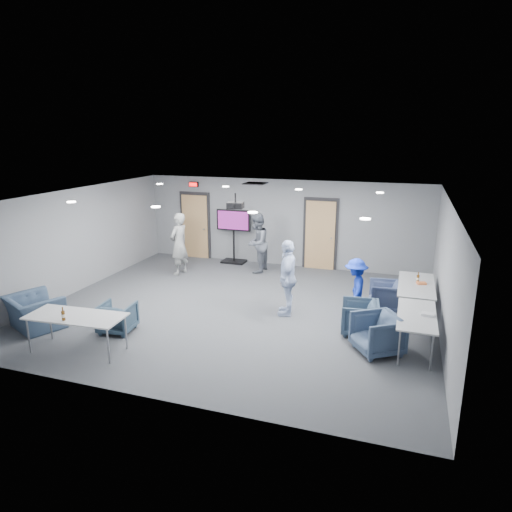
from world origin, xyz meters
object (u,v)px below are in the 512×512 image
(person_b, at_px, (257,243))
(projector, at_px, (235,205))
(chair_right_c, at_px, (377,334))
(table_right_b, at_px, (417,317))
(chair_right_a, at_px, (386,296))
(chair_front_b, at_px, (35,312))
(table_front_left, at_px, (76,318))
(bottle_front, at_px, (63,315))
(chair_right_b, at_px, (360,317))
(person_a, at_px, (179,244))
(person_c, at_px, (288,278))
(person_d, at_px, (355,289))
(table_right_a, at_px, (416,286))
(chair_front_a, at_px, (117,317))
(tv_stand, at_px, (234,233))
(bottle_right, at_px, (418,278))

(person_b, height_order, projector, projector)
(chair_right_c, xyz_separation_m, table_right_b, (0.69, 0.35, 0.30))
(chair_right_a, relative_size, chair_front_b, 0.69)
(table_front_left, relative_size, bottle_front, 7.36)
(chair_right_b, distance_m, chair_front_b, 6.94)
(person_a, relative_size, bottle_front, 7.04)
(chair_right_c, bearing_deg, table_right_b, 82.83)
(chair_right_b, bearing_deg, person_a, -120.92)
(person_c, relative_size, chair_right_a, 2.31)
(projector, bearing_deg, person_d, -11.98)
(chair_right_a, relative_size, table_right_a, 0.40)
(person_b, height_order, chair_right_b, person_b)
(chair_front_a, relative_size, projector, 1.68)
(chair_front_a, height_order, chair_front_b, chair_front_b)
(chair_right_b, bearing_deg, person_d, -172.27)
(table_front_left, bearing_deg, person_a, 91.38)
(person_c, bearing_deg, table_front_left, -57.78)
(person_a, xyz_separation_m, chair_right_b, (5.53, -2.54, -0.57))
(chair_right_c, height_order, chair_front_b, chair_right_c)
(person_d, xyz_separation_m, table_front_left, (-4.85, -3.35, -0.01))
(chair_right_b, bearing_deg, table_front_left, -69.52)
(chair_front_a, xyz_separation_m, projector, (1.70, 2.59, 2.09))
(chair_front_b, bearing_deg, person_b, -96.35)
(chair_right_b, bearing_deg, chair_front_b, -79.99)
(person_b, bearing_deg, chair_right_a, 65.88)
(chair_right_a, distance_m, chair_front_b, 7.90)
(person_c, height_order, table_front_left, person_c)
(projector, bearing_deg, chair_right_a, 0.09)
(chair_right_a, relative_size, bottle_front, 2.94)
(person_b, relative_size, person_c, 1.00)
(person_c, relative_size, table_front_left, 0.92)
(chair_front_a, bearing_deg, chair_front_b, 5.91)
(table_front_left, distance_m, tv_stand, 6.78)
(chair_right_c, bearing_deg, bottle_right, 129.37)
(person_c, xyz_separation_m, table_right_b, (2.80, -0.97, -0.20))
(chair_right_a, bearing_deg, chair_front_a, -68.12)
(person_d, bearing_deg, bottle_right, 117.04)
(chair_right_a, height_order, tv_stand, tv_stand)
(projector, bearing_deg, table_right_b, -26.41)
(person_c, distance_m, bottle_front, 4.76)
(person_b, bearing_deg, person_c, 32.95)
(table_front_left, bearing_deg, chair_front_a, 75.28)
(bottle_front, bearing_deg, table_right_b, 20.94)
(table_front_left, distance_m, bottle_right, 7.45)
(chair_right_a, height_order, bottle_front, bottle_front)
(person_a, relative_size, chair_right_c, 2.20)
(table_right_a, height_order, projector, projector)
(person_c, distance_m, table_right_a, 2.96)
(chair_right_b, xyz_separation_m, projector, (-3.16, 1.04, 2.05))
(chair_right_a, xyz_separation_m, table_right_a, (0.65, -0.04, 0.34))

